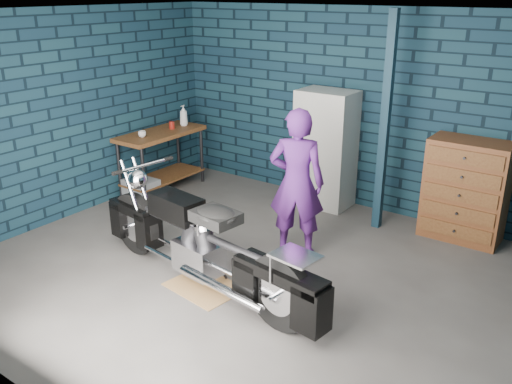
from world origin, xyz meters
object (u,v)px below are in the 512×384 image
(workbench, at_px, (162,161))
(locker, at_px, (325,149))
(motorcycle, at_px, (202,237))
(storage_bin, at_px, (141,189))
(person, at_px, (297,183))
(tool_chest, at_px, (465,191))

(workbench, xyz_separation_m, locker, (2.28, 0.90, 0.36))
(motorcycle, relative_size, locker, 1.60)
(storage_bin, relative_size, locker, 0.29)
(motorcycle, bearing_deg, person, 82.26)
(workbench, relative_size, storage_bin, 2.93)
(motorcycle, distance_m, person, 1.31)
(motorcycle, relative_size, storage_bin, 5.44)
(workbench, bearing_deg, person, -12.70)
(workbench, xyz_separation_m, person, (2.75, -0.62, 0.40))
(storage_bin, xyz_separation_m, tool_chest, (4.19, 1.37, 0.47))
(person, height_order, locker, person)
(locker, height_order, tool_chest, locker)
(person, distance_m, tool_chest, 2.12)
(workbench, distance_m, person, 2.84)
(workbench, relative_size, person, 0.81)
(workbench, relative_size, motorcycle, 0.54)
(locker, bearing_deg, motorcycle, -87.48)
(person, height_order, storage_bin, person)
(motorcycle, relative_size, person, 1.51)
(person, bearing_deg, tool_chest, -157.23)
(person, distance_m, locker, 1.59)
(workbench, height_order, locker, locker)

